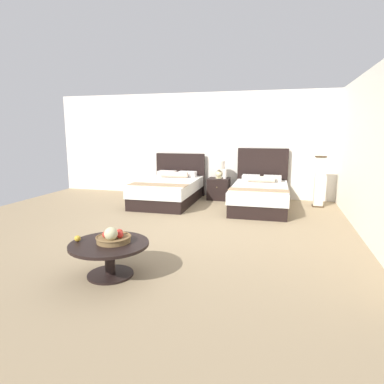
{
  "coord_description": "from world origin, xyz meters",
  "views": [
    {
      "loc": [
        1.54,
        -5.48,
        1.7
      ],
      "look_at": [
        -0.12,
        0.57,
        0.55
      ],
      "focal_mm": 30.84,
      "sensor_mm": 36.0,
      "label": 1
    }
  ],
  "objects_px": {
    "floor_lamp_corner": "(319,182)",
    "table_lamp": "(219,167)",
    "vase": "(225,175)",
    "loose_apple": "(78,238)",
    "bed_near_corner": "(260,195)",
    "fruit_bowl": "(113,237)",
    "bed_near_window": "(169,190)",
    "nightstand": "(219,189)",
    "coffee_table": "(109,251)"
  },
  "relations": [
    {
      "from": "bed_near_window",
      "to": "vase",
      "type": "bearing_deg",
      "value": 26.7
    },
    {
      "from": "table_lamp",
      "to": "bed_near_window",
      "type": "bearing_deg",
      "value": -147.79
    },
    {
      "from": "table_lamp",
      "to": "coffee_table",
      "type": "distance_m",
      "value": 4.88
    },
    {
      "from": "fruit_bowl",
      "to": "loose_apple",
      "type": "xyz_separation_m",
      "value": [
        -0.43,
        -0.08,
        -0.03
      ]
    },
    {
      "from": "table_lamp",
      "to": "floor_lamp_corner",
      "type": "bearing_deg",
      "value": -5.46
    },
    {
      "from": "table_lamp",
      "to": "floor_lamp_corner",
      "type": "xyz_separation_m",
      "value": [
        2.36,
        -0.23,
        -0.23
      ]
    },
    {
      "from": "floor_lamp_corner",
      "to": "vase",
      "type": "bearing_deg",
      "value": 175.69
    },
    {
      "from": "vase",
      "to": "loose_apple",
      "type": "height_order",
      "value": "vase"
    },
    {
      "from": "coffee_table",
      "to": "loose_apple",
      "type": "bearing_deg",
      "value": -172.21
    },
    {
      "from": "floor_lamp_corner",
      "to": "table_lamp",
      "type": "bearing_deg",
      "value": 174.54
    },
    {
      "from": "table_lamp",
      "to": "fruit_bowl",
      "type": "height_order",
      "value": "table_lamp"
    },
    {
      "from": "nightstand",
      "to": "coffee_table",
      "type": "relative_size",
      "value": 0.58
    },
    {
      "from": "fruit_bowl",
      "to": "bed_near_window",
      "type": "bearing_deg",
      "value": 100.22
    },
    {
      "from": "vase",
      "to": "loose_apple",
      "type": "xyz_separation_m",
      "value": [
        -0.95,
        -4.83,
        -0.2
      ]
    },
    {
      "from": "bed_near_corner",
      "to": "fruit_bowl",
      "type": "distance_m",
      "value": 4.37
    },
    {
      "from": "coffee_table",
      "to": "floor_lamp_corner",
      "type": "height_order",
      "value": "floor_lamp_corner"
    },
    {
      "from": "bed_near_corner",
      "to": "table_lamp",
      "type": "bearing_deg",
      "value": 147.59
    },
    {
      "from": "nightstand",
      "to": "vase",
      "type": "relative_size",
      "value": 2.65
    },
    {
      "from": "vase",
      "to": "bed_near_window",
      "type": "bearing_deg",
      "value": -153.3
    },
    {
      "from": "floor_lamp_corner",
      "to": "bed_near_window",
      "type": "bearing_deg",
      "value": -172.3
    },
    {
      "from": "table_lamp",
      "to": "bed_near_corner",
      "type": "bearing_deg",
      "value": -32.41
    },
    {
      "from": "coffee_table",
      "to": "fruit_bowl",
      "type": "relative_size",
      "value": 2.24
    },
    {
      "from": "nightstand",
      "to": "floor_lamp_corner",
      "type": "bearing_deg",
      "value": -4.98
    },
    {
      "from": "bed_near_corner",
      "to": "fruit_bowl",
      "type": "height_order",
      "value": "bed_near_corner"
    },
    {
      "from": "bed_near_corner",
      "to": "nightstand",
      "type": "relative_size",
      "value": 4.11
    },
    {
      "from": "loose_apple",
      "to": "nightstand",
      "type": "bearing_deg",
      "value": 80.78
    },
    {
      "from": "coffee_table",
      "to": "bed_near_window",
      "type": "bearing_deg",
      "value": 99.6
    },
    {
      "from": "bed_near_corner",
      "to": "nightstand",
      "type": "bearing_deg",
      "value": 148.36
    },
    {
      "from": "bed_near_window",
      "to": "fruit_bowl",
      "type": "height_order",
      "value": "bed_near_window"
    },
    {
      "from": "vase",
      "to": "bed_near_corner",
      "type": "bearing_deg",
      "value": -34.22
    },
    {
      "from": "bed_near_window",
      "to": "floor_lamp_corner",
      "type": "relative_size",
      "value": 1.89
    },
    {
      "from": "table_lamp",
      "to": "loose_apple",
      "type": "height_order",
      "value": "table_lamp"
    },
    {
      "from": "coffee_table",
      "to": "loose_apple",
      "type": "distance_m",
      "value": 0.42
    },
    {
      "from": "fruit_bowl",
      "to": "floor_lamp_corner",
      "type": "xyz_separation_m",
      "value": [
        2.73,
        4.58,
        0.11
      ]
    },
    {
      "from": "loose_apple",
      "to": "floor_lamp_corner",
      "type": "distance_m",
      "value": 5.63
    },
    {
      "from": "loose_apple",
      "to": "bed_near_window",
      "type": "bearing_deg",
      "value": 94.27
    },
    {
      "from": "nightstand",
      "to": "bed_near_window",
      "type": "bearing_deg",
      "value": -148.54
    },
    {
      "from": "bed_near_window",
      "to": "nightstand",
      "type": "xyz_separation_m",
      "value": [
        1.1,
        0.67,
        -0.03
      ]
    },
    {
      "from": "nightstand",
      "to": "fruit_bowl",
      "type": "height_order",
      "value": "fruit_bowl"
    },
    {
      "from": "bed_near_window",
      "to": "fruit_bowl",
      "type": "distance_m",
      "value": 4.18
    },
    {
      "from": "nightstand",
      "to": "fruit_bowl",
      "type": "xyz_separation_m",
      "value": [
        -0.36,
        -4.78,
        0.2
      ]
    },
    {
      "from": "bed_near_window",
      "to": "fruit_bowl",
      "type": "bearing_deg",
      "value": -79.78
    },
    {
      "from": "floor_lamp_corner",
      "to": "coffee_table",
      "type": "bearing_deg",
      "value": -120.99
    },
    {
      "from": "fruit_bowl",
      "to": "floor_lamp_corner",
      "type": "distance_m",
      "value": 5.33
    },
    {
      "from": "table_lamp",
      "to": "loose_apple",
      "type": "xyz_separation_m",
      "value": [
        -0.79,
        -4.89,
        -0.37
      ]
    },
    {
      "from": "coffee_table",
      "to": "floor_lamp_corner",
      "type": "xyz_separation_m",
      "value": [
        2.77,
        4.61,
        0.28
      ]
    },
    {
      "from": "coffee_table",
      "to": "fruit_bowl",
      "type": "height_order",
      "value": "fruit_bowl"
    },
    {
      "from": "bed_near_window",
      "to": "loose_apple",
      "type": "distance_m",
      "value": 4.2
    },
    {
      "from": "bed_near_corner",
      "to": "nightstand",
      "type": "height_order",
      "value": "bed_near_corner"
    },
    {
      "from": "nightstand",
      "to": "coffee_table",
      "type": "height_order",
      "value": "nightstand"
    }
  ]
}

